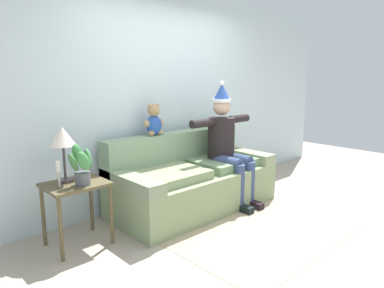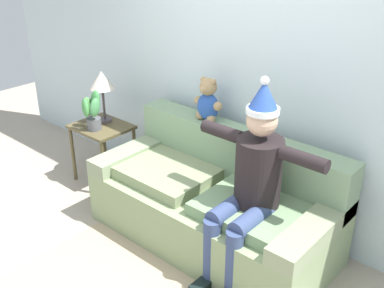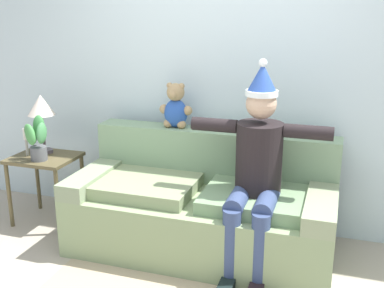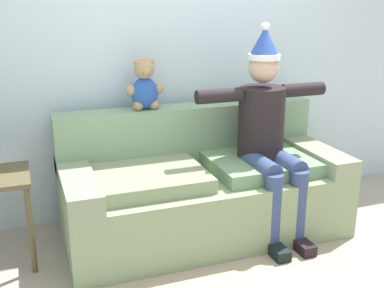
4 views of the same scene
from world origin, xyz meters
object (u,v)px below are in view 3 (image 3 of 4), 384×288
(side_table, at_px, (45,167))
(potted_plant, at_px, (37,139))
(candle_tall, at_px, (26,138))
(person_seated, at_px, (256,167))
(table_lamp, at_px, (41,108))
(couch, at_px, (204,206))
(teddy_bear, at_px, (176,108))

(side_table, xyz_separation_m, potted_plant, (0.02, -0.11, 0.29))
(candle_tall, bearing_deg, potted_plant, -26.37)
(side_table, bearing_deg, person_seated, -5.44)
(table_lamp, bearing_deg, potted_plant, -70.17)
(side_table, distance_m, table_lamp, 0.53)
(couch, distance_m, potted_plant, 1.53)
(teddy_bear, height_order, side_table, teddy_bear)
(side_table, bearing_deg, couch, -0.44)
(candle_tall, bearing_deg, couch, 0.30)
(couch, relative_size, potted_plant, 5.23)
(side_table, bearing_deg, teddy_bear, 13.90)
(potted_plant, bearing_deg, person_seated, -2.28)
(couch, xyz_separation_m, person_seated, (0.44, -0.17, 0.44))
(candle_tall, bearing_deg, teddy_bear, 13.13)
(person_seated, distance_m, candle_tall, 2.08)
(person_seated, height_order, potted_plant, person_seated)
(couch, xyz_separation_m, table_lamp, (-1.53, 0.11, 0.69))
(person_seated, distance_m, teddy_bear, 0.95)
(couch, distance_m, person_seated, 0.65)
(couch, bearing_deg, person_seated, -21.20)
(teddy_bear, bearing_deg, candle_tall, -166.87)
(couch, xyz_separation_m, candle_tall, (-1.63, -0.01, 0.43))
(couch, height_order, teddy_bear, teddy_bear)
(table_lamp, bearing_deg, side_table, -60.99)
(potted_plant, bearing_deg, table_lamp, 109.83)
(person_seated, distance_m, table_lamp, 2.01)
(person_seated, height_order, teddy_bear, person_seated)
(couch, height_order, side_table, couch)
(potted_plant, distance_m, candle_tall, 0.20)
(person_seated, xyz_separation_m, candle_tall, (-2.08, 0.16, -0.01))
(person_seated, relative_size, candle_tall, 6.26)
(couch, relative_size, table_lamp, 3.85)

